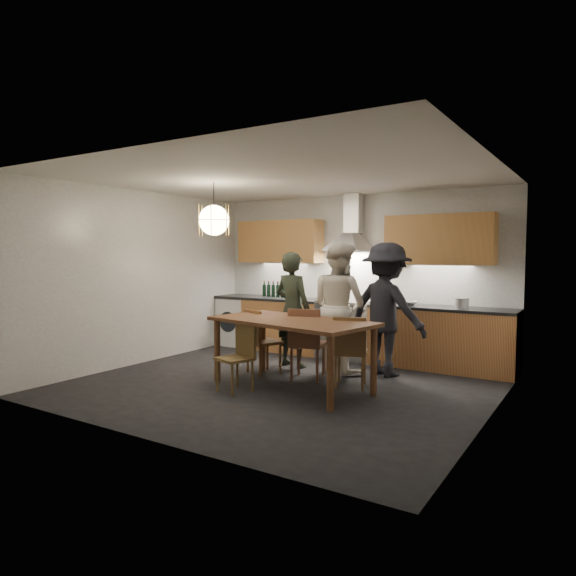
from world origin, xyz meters
The scene contains 17 objects.
ground centered at (0.00, 0.00, 0.00)m, with size 5.00×5.00×0.00m, color black.
room_shell centered at (0.00, 0.00, 1.71)m, with size 5.02×4.52×2.61m.
counter_run centered at (0.02, 1.95, 0.45)m, with size 5.00×0.62×0.90m.
range_stove centered at (0.00, 1.94, 0.44)m, with size 0.90×0.60×0.92m.
wall_fixtures centered at (0.00, 2.07, 1.87)m, with size 4.30×0.54×1.10m.
pendant_lamp centered at (-1.00, -0.10, 2.10)m, with size 0.43×0.43×0.70m.
dining_table centered at (0.20, -0.07, 0.75)m, with size 2.17×1.35×0.85m.
chair_back_left centered at (-0.58, 0.32, 0.51)m, with size 0.53×0.53×0.89m.
chair_back_mid centered at (0.15, 0.36, 0.54)m, with size 0.52×0.52×0.95m.
chair_back_right centered at (0.80, 0.32, 0.51)m, with size 0.51×0.51×0.89m.
chair_front centered at (-0.28, -0.49, 0.47)m, with size 0.45×0.45×0.82m.
person_left centered at (-0.43, 0.97, 0.84)m, with size 0.61×0.40×1.68m, color black.
person_mid centered at (0.28, 1.07, 0.91)m, with size 0.89×0.69×1.83m, color beige.
person_right centered at (0.93, 1.19, 0.90)m, with size 1.17×0.67×1.81m, color black.
mixing_bowl centered at (0.99, 1.89, 0.93)m, with size 0.26×0.26×0.06m, color silver.
stock_pot centered at (1.75, 1.92, 0.97)m, with size 0.19×0.19×0.13m, color #BBBABE.
wine_bottles centered at (-1.34, 2.03, 1.03)m, with size 0.73×0.06×0.27m.
Camera 1 is at (3.48, -5.38, 1.68)m, focal length 32.00 mm.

